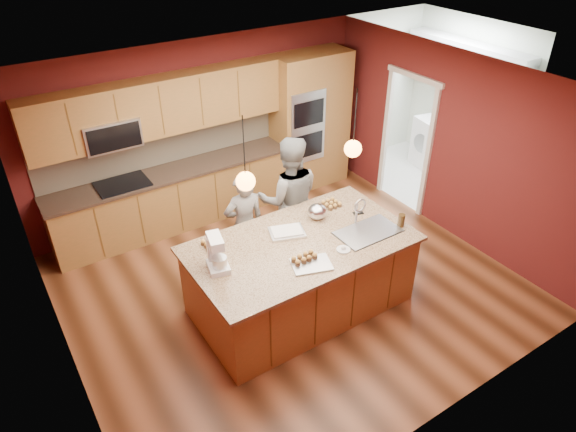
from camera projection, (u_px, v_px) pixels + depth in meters
floor at (290, 284)px, 6.86m from camera, size 5.50×5.50×0.00m
ceiling at (290, 88)px, 5.40m from camera, size 5.50×5.50×0.00m
wall_back at (201, 128)px, 7.89m from camera, size 5.50×0.00×5.50m
wall_front at (451, 323)px, 4.37m from camera, size 5.50×0.00×5.50m
wall_left at (48, 279)px, 4.87m from camera, size 0.00×5.00×5.00m
wall_right at (449, 145)px, 7.40m from camera, size 0.00×5.00×5.00m
cabinet_run at (168, 167)px, 7.60m from camera, size 3.74×0.64×2.30m
oven_column at (310, 122)px, 8.63m from camera, size 1.30×0.62×2.30m
doorway_trim at (406, 144)px, 8.11m from camera, size 0.08×1.11×2.20m
laundry_room at (466, 65)px, 8.65m from camera, size 2.60×2.70×2.70m
pendant_left at (246, 181)px, 5.13m from camera, size 0.20×0.20×0.80m
pendant_right at (353, 148)px, 5.77m from camera, size 0.20×0.20×0.80m
island at (302, 274)px, 6.27m from camera, size 2.65×1.48×1.36m
person_left at (245, 225)px, 6.73m from camera, size 0.59×0.43×1.49m
person_right at (289, 199)px, 6.97m from camera, size 1.09×0.99×1.81m
stand_mixer at (217, 255)px, 5.50m from camera, size 0.28×0.34×0.41m
sheet_cake at (287, 232)px, 6.15m from camera, size 0.49×0.42×0.05m
cooling_rack at (311, 264)px, 5.64m from camera, size 0.51×0.43×0.02m
mixing_bowl at (317, 211)px, 6.40m from camera, size 0.24×0.24×0.20m
plate at (343, 250)px, 5.87m from camera, size 0.16×0.16×0.01m
tumbler at (401, 220)px, 6.25m from camera, size 0.08×0.08×0.16m
phone at (358, 213)px, 6.54m from camera, size 0.15×0.11×0.01m
cupcakes_left at (212, 243)px, 5.93m from camera, size 0.22×0.22×0.07m
cupcakes_rack at (304, 257)px, 5.68m from camera, size 0.31×0.16×0.07m
cupcakes_right at (331, 203)px, 6.68m from camera, size 0.23×0.23×0.07m
washer at (461, 155)px, 9.12m from camera, size 0.71×0.72×0.91m
dryer at (432, 142)px, 9.58m from camera, size 0.66×0.68×0.92m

